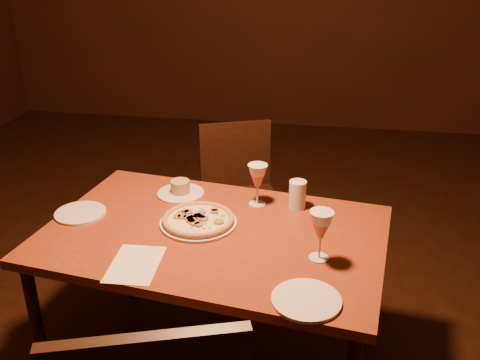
# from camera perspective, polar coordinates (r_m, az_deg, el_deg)

# --- Properties ---
(dining_table) EXTENTS (1.38, 0.99, 0.69)m
(dining_table) POSITION_cam_1_polar(r_m,az_deg,el_deg) (2.08, -2.84, -6.92)
(dining_table) COLOR brown
(dining_table) RESTS_ON floor
(chair_far) EXTENTS (0.50, 0.50, 0.81)m
(chair_far) POSITION_cam_1_polar(r_m,az_deg,el_deg) (2.88, -0.06, -1.19)
(chair_far) COLOR black
(chair_far) RESTS_ON floor
(pizza_plate) EXTENTS (0.30, 0.30, 0.03)m
(pizza_plate) POSITION_cam_1_polar(r_m,az_deg,el_deg) (2.09, -4.47, -4.27)
(pizza_plate) COLOR silver
(pizza_plate) RESTS_ON dining_table
(ramekin_saucer) EXTENTS (0.20, 0.20, 0.06)m
(ramekin_saucer) POSITION_cam_1_polar(r_m,az_deg,el_deg) (2.33, -6.37, -1.06)
(ramekin_saucer) COLOR silver
(ramekin_saucer) RESTS_ON dining_table
(wine_glass_far) EXTENTS (0.08, 0.08, 0.18)m
(wine_glass_far) POSITION_cam_1_polar(r_m,az_deg,el_deg) (2.20, 1.87, -0.52)
(wine_glass_far) COLOR #BA634D
(wine_glass_far) RESTS_ON dining_table
(wine_glass_right) EXTENTS (0.08, 0.08, 0.18)m
(wine_glass_right) POSITION_cam_1_polar(r_m,az_deg,el_deg) (1.86, 8.57, -5.87)
(wine_glass_right) COLOR #BA634D
(wine_glass_right) RESTS_ON dining_table
(water_tumbler) EXTENTS (0.07, 0.07, 0.12)m
(water_tumbler) POSITION_cam_1_polar(r_m,az_deg,el_deg) (2.20, 6.15, -1.56)
(water_tumbler) COLOR silver
(water_tumbler) RESTS_ON dining_table
(side_plate_left) EXTENTS (0.20, 0.20, 0.01)m
(side_plate_left) POSITION_cam_1_polar(r_m,az_deg,el_deg) (2.25, -16.67, -3.40)
(side_plate_left) COLOR silver
(side_plate_left) RESTS_ON dining_table
(side_plate_near) EXTENTS (0.22, 0.22, 0.01)m
(side_plate_near) POSITION_cam_1_polar(r_m,az_deg,el_deg) (1.69, 7.09, -12.59)
(side_plate_near) COLOR silver
(side_plate_near) RESTS_ON dining_table
(menu_card) EXTENTS (0.17, 0.25, 0.00)m
(menu_card) POSITION_cam_1_polar(r_m,az_deg,el_deg) (1.88, -11.13, -8.81)
(menu_card) COLOR silver
(menu_card) RESTS_ON dining_table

